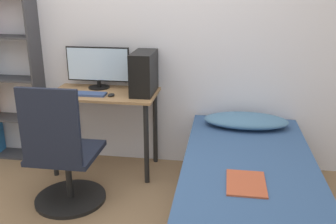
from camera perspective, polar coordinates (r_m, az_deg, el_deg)
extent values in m
cube|color=silver|center=(3.50, -3.89, 11.90)|extent=(8.00, 0.05, 2.50)
cube|color=#997047|center=(3.41, -9.77, 2.79)|extent=(0.96, 0.52, 0.02)
cylinder|color=black|center=(3.51, -17.16, -3.86)|extent=(0.04, 0.04, 0.73)
cylinder|color=black|center=(3.24, -3.31, -4.92)|extent=(0.04, 0.04, 0.73)
cylinder|color=black|center=(3.86, -14.56, -1.54)|extent=(0.04, 0.04, 0.73)
cylinder|color=black|center=(3.62, -1.96, -2.30)|extent=(0.04, 0.04, 0.73)
cube|color=#38383D|center=(3.79, -19.16, 4.67)|extent=(0.02, 0.24, 1.62)
cube|color=#38383D|center=(4.19, -21.89, -5.96)|extent=(0.62, 0.24, 0.02)
cube|color=#38383D|center=(4.05, -22.57, -0.79)|extent=(0.62, 0.24, 0.02)
cube|color=#38383D|center=(3.94, -23.30, 4.71)|extent=(0.62, 0.24, 0.02)
cube|color=#38383D|center=(3.88, -24.06, 10.45)|extent=(0.62, 0.24, 0.02)
cylinder|color=black|center=(3.24, -14.58, -12.58)|extent=(0.57, 0.57, 0.03)
cylinder|color=black|center=(3.14, -14.88, -9.43)|extent=(0.05, 0.05, 0.37)
cube|color=black|center=(3.05, -15.20, -6.01)|extent=(0.49, 0.49, 0.04)
cube|color=black|center=(2.75, -17.61, -2.23)|extent=(0.44, 0.04, 0.56)
cube|color=#4C3D2D|center=(2.83, 11.86, -15.03)|extent=(0.95, 2.03, 0.23)
cube|color=#33517F|center=(2.70, 12.22, -10.60)|extent=(0.92, 1.99, 0.28)
ellipsoid|color=teal|center=(3.30, 11.79, -1.28)|extent=(0.72, 0.36, 0.11)
cube|color=#B24C2D|center=(2.40, 11.81, -10.57)|extent=(0.24, 0.32, 0.01)
cylinder|color=black|center=(3.57, -10.44, 3.72)|extent=(0.20, 0.20, 0.01)
cylinder|color=black|center=(3.56, -10.48, 4.32)|extent=(0.04, 0.04, 0.07)
cube|color=black|center=(3.52, -10.63, 7.18)|extent=(0.59, 0.01, 0.32)
cube|color=#B2D1EF|center=(3.51, -10.67, 7.15)|extent=(0.57, 0.01, 0.29)
cube|color=#33477A|center=(3.35, -12.42, 2.72)|extent=(0.36, 0.12, 0.02)
cube|color=black|center=(3.30, -3.69, 5.99)|extent=(0.19, 0.40, 0.37)
ellipsoid|color=black|center=(3.28, -8.67, 2.59)|extent=(0.06, 0.09, 0.02)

